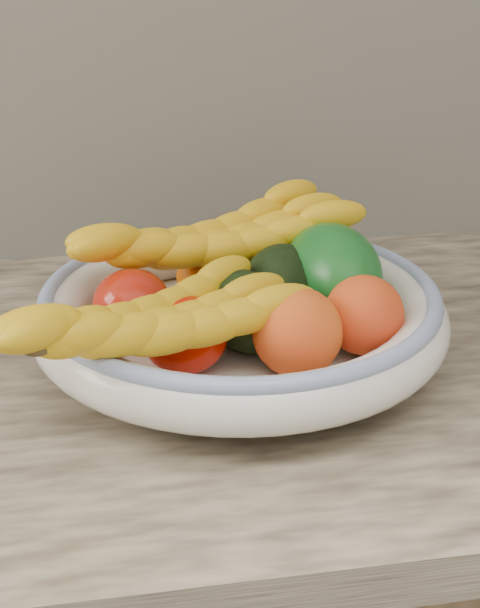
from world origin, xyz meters
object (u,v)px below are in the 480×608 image
(banana_bunch_back, at_px, (214,248))
(banana_bunch_front, at_px, (153,330))
(fruit_bowl, at_px, (240,315))
(green_mango, at_px, (332,273))

(banana_bunch_back, relative_size, banana_bunch_front, 1.09)
(banana_bunch_back, bearing_deg, fruit_bowl, -100.50)
(green_mango, bearing_deg, fruit_bowl, -175.73)
(green_mango, bearing_deg, banana_bunch_back, 142.69)
(fruit_bowl, relative_size, green_mango, 2.93)
(green_mango, height_order, banana_bunch_front, green_mango)
(green_mango, relative_size, banana_bunch_back, 0.42)
(fruit_bowl, relative_size, banana_bunch_back, 1.22)
(fruit_bowl, xyz_separation_m, banana_bunch_front, (-0.09, -0.09, 0.03))
(banana_bunch_back, distance_m, banana_bunch_front, 0.19)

